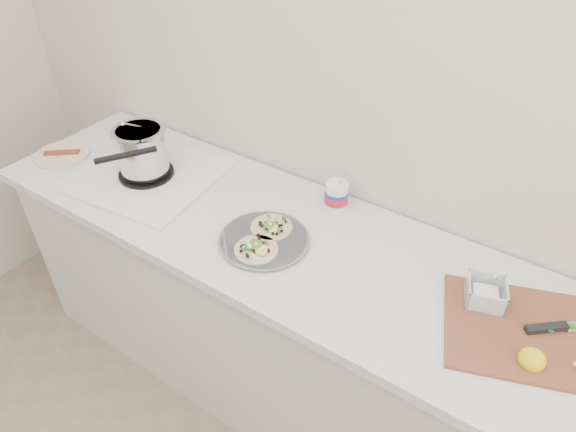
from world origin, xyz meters
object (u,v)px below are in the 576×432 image
Objects in this scene: taco_plate at (264,238)px; tub at (337,193)px; bacon_plate at (62,155)px; stove at (144,159)px; cutboard at (534,327)px.

tub is at bearing 71.13° from taco_plate.
tub is 0.88× the size of bacon_plate.
stove is 0.99× the size of cutboard.
tub is (0.73, 0.25, -0.02)m from stove.
cutboard is (0.85, 0.11, 0.00)m from taco_plate.
stove is 1.47m from cutboard.
cutboard is at bearing 7.61° from taco_plate.
bacon_plate is at bearing -163.59° from tub.
tub reaches higher than bacon_plate.
cutboard is at bearing -4.34° from stove.
stove is 2.95× the size of tub.
taco_plate is 1.57× the size of tub.
bacon_plate is (-0.42, -0.09, -0.08)m from stove.
tub reaches higher than cutboard.
cutboard is (1.47, 0.06, -0.07)m from stove.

